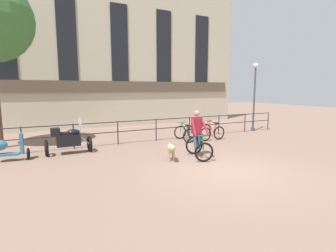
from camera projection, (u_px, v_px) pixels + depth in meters
The scene contains 11 objects.
ground_plane at pixel (227, 171), 8.01m from camera, with size 60.00×60.00×0.00m, color #846656.
canal_railing at pixel (156, 126), 12.48m from camera, with size 15.05×0.05×1.05m.
building_facade at pixel (118, 55), 17.00m from camera, with size 18.00×0.72×9.33m.
cyclist_with_bike at pixel (198, 136), 9.51m from camera, with size 0.97×1.31×1.70m.
dog at pixel (171, 149), 9.02m from camera, with size 0.44×0.86×0.62m.
parked_motorcycle at pixel (68, 139), 9.98m from camera, with size 1.68×0.63×1.35m.
parked_bicycle_near_lamp at pixel (185, 133), 12.50m from camera, with size 0.78×1.18×0.86m.
parked_bicycle_mid_left at pixel (199, 132), 12.86m from camera, with size 0.72×1.14×0.86m.
parked_bicycle_mid_right at pixel (212, 131), 13.23m from camera, with size 0.72×1.14×0.86m.
parked_scooter at pixel (7, 148), 8.96m from camera, with size 1.30×0.49×0.96m.
street_lamp at pixel (254, 93), 15.17m from camera, with size 0.28×0.28×3.93m.
Camera 1 is at (-5.17, -6.03, 2.49)m, focal length 28.00 mm.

